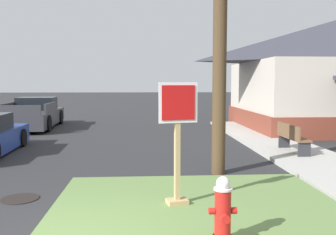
{
  "coord_description": "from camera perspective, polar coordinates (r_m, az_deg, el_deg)",
  "views": [
    {
      "loc": [
        1.3,
        -4.58,
        2.23
      ],
      "look_at": [
        1.86,
        4.1,
        1.41
      ],
      "focal_mm": 39.86,
      "sensor_mm": 36.0,
      "label": 1
    }
  ],
  "objects": [
    {
      "name": "grass_corner_patch",
      "position": [
        6.54,
        4.83,
        -14.18
      ],
      "size": [
        5.09,
        4.61,
        0.08
      ],
      "primitive_type": "cube",
      "color": "#668447",
      "rests_on": "ground"
    },
    {
      "name": "sidewalk_strip",
      "position": [
        11.84,
        19.73,
        -5.48
      ],
      "size": [
        2.2,
        18.27,
        0.12
      ],
      "primitive_type": "cube",
      "color": "#B2AFA8",
      "rests_on": "ground"
    },
    {
      "name": "fire_hydrant",
      "position": [
        5.21,
        8.38,
        -13.99
      ],
      "size": [
        0.38,
        0.34,
        0.9
      ],
      "color": "black",
      "rests_on": "grass_corner_patch"
    },
    {
      "name": "stop_sign",
      "position": [
        6.53,
        1.46,
        -4.43
      ],
      "size": [
        0.69,
        0.36,
        2.15
      ],
      "color": "tan",
      "rests_on": "grass_corner_patch"
    },
    {
      "name": "manhole_cover",
      "position": [
        7.83,
        -21.68,
        -11.47
      ],
      "size": [
        0.7,
        0.7,
        0.02
      ],
      "primitive_type": "cylinder",
      "color": "black",
      "rests_on": "ground"
    },
    {
      "name": "pickup_truck_charcoal",
      "position": [
        19.46,
        -19.8,
        0.32
      ],
      "size": [
        2.42,
        5.61,
        1.48
      ],
      "color": "#38383D",
      "rests_on": "ground"
    },
    {
      "name": "street_bench",
      "position": [
        11.92,
        18.4,
        -2.78
      ],
      "size": [
        0.43,
        1.64,
        0.85
      ],
      "color": "brown",
      "rests_on": "sidewalk_strip"
    }
  ]
}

